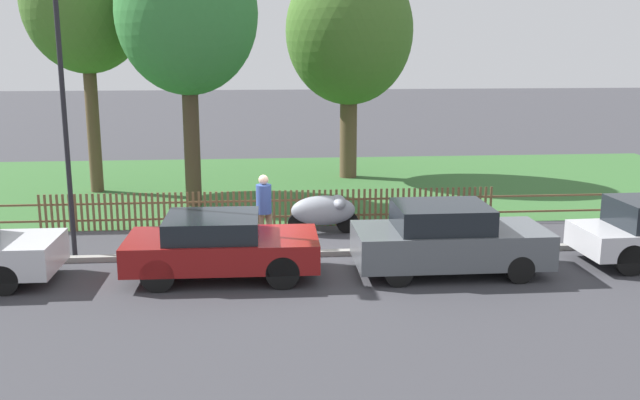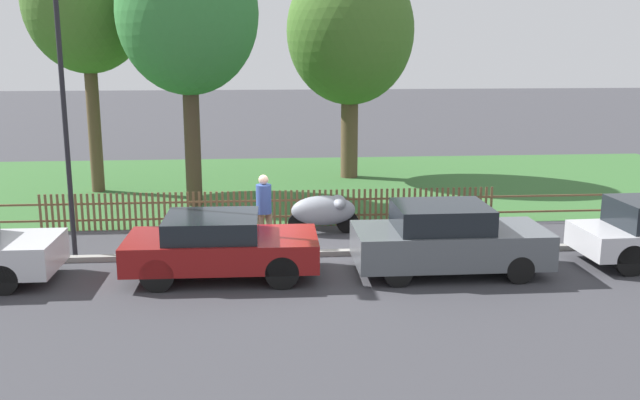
% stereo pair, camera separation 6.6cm
% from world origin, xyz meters
% --- Properties ---
extents(ground_plane, '(120.00, 120.00, 0.00)m').
position_xyz_m(ground_plane, '(0.00, 0.00, 0.00)').
color(ground_plane, '#38383D').
extents(kerb_stone, '(32.15, 0.20, 0.12)m').
position_xyz_m(kerb_stone, '(0.00, 0.10, 0.06)').
color(kerb_stone, gray).
rests_on(kerb_stone, ground).
extents(grass_strip, '(32.15, 11.41, 0.01)m').
position_xyz_m(grass_strip, '(0.00, 8.48, 0.01)').
color(grass_strip, '#33602D').
rests_on(grass_strip, ground).
extents(park_fence, '(32.15, 0.05, 0.98)m').
position_xyz_m(park_fence, '(-0.00, 2.79, 0.49)').
color(park_fence, brown).
rests_on(park_fence, ground).
extents(parked_car_black_saloon, '(3.91, 1.88, 1.30)m').
position_xyz_m(parked_car_black_saloon, '(-1.12, -1.21, 0.68)').
color(parked_car_black_saloon, maroon).
rests_on(parked_car_black_saloon, ground).
extents(parked_car_navy_estate, '(3.97, 1.76, 1.46)m').
position_xyz_m(parked_car_navy_estate, '(3.59, -1.33, 0.73)').
color(parked_car_navy_estate, '#51565B').
rests_on(parked_car_navy_estate, ground).
extents(covered_motorcycle, '(1.79, 0.83, 0.98)m').
position_xyz_m(covered_motorcycle, '(1.33, 2.01, 0.60)').
color(covered_motorcycle, black).
rests_on(covered_motorcycle, ground).
extents(tree_nearest_kerb, '(3.83, 3.83, 8.18)m').
position_xyz_m(tree_nearest_kerb, '(-5.53, 7.86, 5.93)').
color(tree_nearest_kerb, brown).
rests_on(tree_nearest_kerb, ground).
extents(tree_behind_motorcycle, '(3.99, 3.99, 7.84)m').
position_xyz_m(tree_behind_motorcycle, '(-2.24, 5.56, 5.50)').
color(tree_behind_motorcycle, '#473828').
rests_on(tree_behind_motorcycle, ground).
extents(tree_mid_park, '(4.40, 4.40, 7.65)m').
position_xyz_m(tree_mid_park, '(2.89, 9.71, 5.08)').
color(tree_mid_park, brown).
rests_on(tree_mid_park, ground).
extents(pedestrian_near_fence, '(0.48, 0.48, 1.76)m').
position_xyz_m(pedestrian_near_fence, '(-0.20, 0.79, 0.99)').
color(pedestrian_near_fence, '#7F6B51').
rests_on(pedestrian_near_fence, ground).
extents(street_lamp, '(0.20, 0.79, 6.27)m').
position_xyz_m(street_lamp, '(-4.47, 0.42, 3.89)').
color(street_lamp, black).
rests_on(street_lamp, ground).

